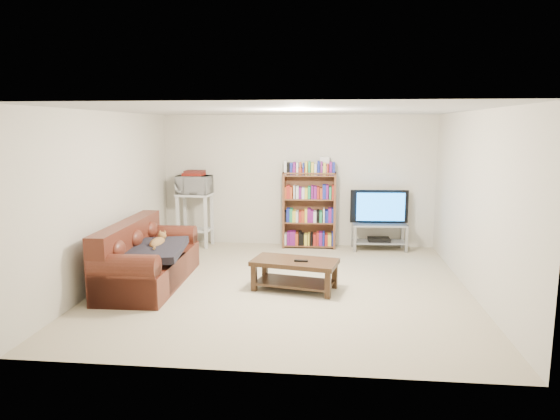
# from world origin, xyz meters

# --- Properties ---
(floor) EXTENTS (5.00, 5.00, 0.00)m
(floor) POSITION_xyz_m (0.00, 0.00, 0.00)
(floor) COLOR #C6B793
(floor) RESTS_ON ground
(ceiling) EXTENTS (5.00, 5.00, 0.00)m
(ceiling) POSITION_xyz_m (0.00, 0.00, 2.40)
(ceiling) COLOR white
(ceiling) RESTS_ON ground
(wall_back) EXTENTS (5.00, 0.00, 5.00)m
(wall_back) POSITION_xyz_m (0.00, 2.50, 1.20)
(wall_back) COLOR silver
(wall_back) RESTS_ON ground
(wall_front) EXTENTS (5.00, 0.00, 5.00)m
(wall_front) POSITION_xyz_m (0.00, -2.50, 1.20)
(wall_front) COLOR silver
(wall_front) RESTS_ON ground
(wall_left) EXTENTS (0.00, 5.00, 5.00)m
(wall_left) POSITION_xyz_m (-2.50, 0.00, 1.20)
(wall_left) COLOR silver
(wall_left) RESTS_ON ground
(wall_right) EXTENTS (0.00, 5.00, 5.00)m
(wall_right) POSITION_xyz_m (2.50, 0.00, 1.20)
(wall_right) COLOR silver
(wall_right) RESTS_ON ground
(sofa) EXTENTS (0.93, 2.07, 0.88)m
(sofa) POSITION_xyz_m (-1.96, -0.12, 0.31)
(sofa) COLOR #4E1F14
(sofa) RESTS_ON floor
(blanket) EXTENTS (0.90, 1.11, 0.18)m
(blanket) POSITION_xyz_m (-1.77, -0.25, 0.52)
(blanket) COLOR black
(blanket) RESTS_ON sofa
(cat) EXTENTS (0.24, 0.56, 0.17)m
(cat) POSITION_xyz_m (-1.78, -0.07, 0.58)
(cat) COLOR brown
(cat) RESTS_ON sofa
(coffee_table) EXTENTS (1.22, 0.78, 0.41)m
(coffee_table) POSITION_xyz_m (0.16, -0.15, 0.29)
(coffee_table) COLOR #342112
(coffee_table) RESTS_ON floor
(remote) EXTENTS (0.19, 0.06, 0.02)m
(remote) POSITION_xyz_m (0.25, -0.22, 0.42)
(remote) COLOR black
(remote) RESTS_ON coffee_table
(tv_stand) EXTENTS (0.98, 0.48, 0.48)m
(tv_stand) POSITION_xyz_m (1.49, 2.22, 0.33)
(tv_stand) COLOR #999EA3
(tv_stand) RESTS_ON floor
(television) EXTENTS (1.04, 0.19, 0.59)m
(television) POSITION_xyz_m (1.49, 2.22, 0.78)
(television) COLOR black
(television) RESTS_ON tv_stand
(dvd_player) EXTENTS (0.40, 0.29, 0.06)m
(dvd_player) POSITION_xyz_m (1.49, 2.22, 0.19)
(dvd_player) COLOR black
(dvd_player) RESTS_ON tv_stand
(bookshelf) EXTENTS (0.96, 0.32, 1.38)m
(bookshelf) POSITION_xyz_m (0.23, 2.29, 0.71)
(bookshelf) COLOR brown
(bookshelf) RESTS_ON floor
(shelf_clutter) EXTENTS (0.70, 0.22, 0.28)m
(shelf_clutter) POSITION_xyz_m (0.33, 2.30, 1.49)
(shelf_clutter) COLOR silver
(shelf_clutter) RESTS_ON bookshelf
(microwave_stand) EXTENTS (0.64, 0.49, 0.98)m
(microwave_stand) POSITION_xyz_m (-1.86, 2.19, 0.62)
(microwave_stand) COLOR silver
(microwave_stand) RESTS_ON floor
(microwave) EXTENTS (0.63, 0.45, 0.33)m
(microwave) POSITION_xyz_m (-1.86, 2.19, 1.14)
(microwave) COLOR silver
(microwave) RESTS_ON microwave_stand
(game_boxes) EXTENTS (0.38, 0.34, 0.05)m
(game_boxes) POSITION_xyz_m (-1.86, 2.19, 1.33)
(game_boxes) COLOR maroon
(game_boxes) RESTS_ON microwave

